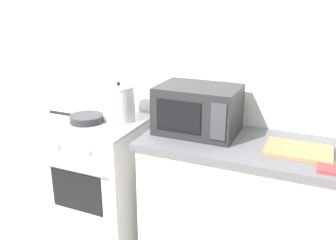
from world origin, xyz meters
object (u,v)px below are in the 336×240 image
object	(u,v)px
stove	(103,180)
cutting_board	(298,150)
frying_pan	(86,118)
microwave	(198,109)
stock_pot	(119,103)

from	to	relation	value
stove	cutting_board	size ratio (longest dim) A/B	2.56
frying_pan	cutting_board	world-z (taller)	frying_pan
microwave	cutting_board	world-z (taller)	microwave
stove	frying_pan	bearing A→B (deg)	-144.07
cutting_board	stock_pot	bearing A→B (deg)	176.30
stove	microwave	xyz separation A→B (m)	(0.70, 0.08, 0.61)
stock_pot	cutting_board	bearing A→B (deg)	-3.70
stock_pot	cutting_board	xyz separation A→B (m)	(1.20, -0.08, -0.11)
frying_pan	microwave	world-z (taller)	microwave
stove	microwave	size ratio (longest dim) A/B	1.84
stove	microwave	bearing A→B (deg)	6.45
stock_pot	microwave	world-z (taller)	microwave
stove	frying_pan	xyz separation A→B (m)	(-0.07, -0.05, 0.48)
stove	cutting_board	distance (m)	1.40
microwave	cutting_board	bearing A→B (deg)	-7.13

